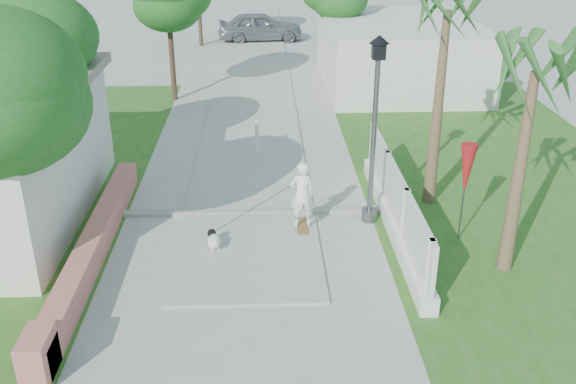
{
  "coord_description": "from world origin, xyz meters",
  "views": [
    {
      "loc": [
        0.37,
        -8.21,
        7.09
      ],
      "look_at": [
        0.92,
        4.83,
        1.1
      ],
      "focal_mm": 40.0,
      "sensor_mm": 36.0,
      "label": 1
    }
  ],
  "objects_px": {
    "street_lamp": "(374,125)",
    "bollard": "(257,136)",
    "dog": "(214,240)",
    "parked_car": "(260,27)",
    "patio_umbrella": "(467,171)",
    "skateboarder": "(266,205)"
  },
  "relations": [
    {
      "from": "bollard",
      "to": "patio_umbrella",
      "type": "bearing_deg",
      "value": -50.09
    },
    {
      "from": "street_lamp",
      "to": "bollard",
      "type": "distance_m",
      "value": 5.56
    },
    {
      "from": "patio_umbrella",
      "to": "dog",
      "type": "bearing_deg",
      "value": -177.14
    },
    {
      "from": "street_lamp",
      "to": "bollard",
      "type": "bearing_deg",
      "value": 120.96
    },
    {
      "from": "dog",
      "to": "patio_umbrella",
      "type": "bearing_deg",
      "value": -13.38
    },
    {
      "from": "skateboarder",
      "to": "dog",
      "type": "distance_m",
      "value": 1.43
    },
    {
      "from": "patio_umbrella",
      "to": "dog",
      "type": "distance_m",
      "value": 5.74
    },
    {
      "from": "street_lamp",
      "to": "skateboarder",
      "type": "relative_size",
      "value": 1.93
    },
    {
      "from": "patio_umbrella",
      "to": "skateboarder",
      "type": "bearing_deg",
      "value": 175.09
    },
    {
      "from": "dog",
      "to": "parked_car",
      "type": "xyz_separation_m",
      "value": [
        1.08,
        22.86,
        0.53
      ]
    },
    {
      "from": "street_lamp",
      "to": "parked_car",
      "type": "xyz_separation_m",
      "value": [
        -2.57,
        21.59,
        -1.66
      ]
    },
    {
      "from": "dog",
      "to": "bollard",
      "type": "bearing_deg",
      "value": 64.43
    },
    {
      "from": "dog",
      "to": "parked_car",
      "type": "height_order",
      "value": "parked_car"
    },
    {
      "from": "dog",
      "to": "street_lamp",
      "type": "bearing_deg",
      "value": 3.05
    },
    {
      "from": "skateboarder",
      "to": "parked_car",
      "type": "height_order",
      "value": "skateboarder"
    },
    {
      "from": "bollard",
      "to": "skateboarder",
      "type": "height_order",
      "value": "skateboarder"
    },
    {
      "from": "bollard",
      "to": "dog",
      "type": "xyz_separation_m",
      "value": [
        -0.95,
        -5.78,
        -0.34
      ]
    },
    {
      "from": "street_lamp",
      "to": "dog",
      "type": "bearing_deg",
      "value": -160.71
    },
    {
      "from": "bollard",
      "to": "parked_car",
      "type": "bearing_deg",
      "value": 89.56
    },
    {
      "from": "bollard",
      "to": "skateboarder",
      "type": "distance_m",
      "value": 5.13
    },
    {
      "from": "bollard",
      "to": "patio_umbrella",
      "type": "relative_size",
      "value": 0.47
    },
    {
      "from": "patio_umbrella",
      "to": "parked_car",
      "type": "xyz_separation_m",
      "value": [
        -4.47,
        22.59,
        -0.92
      ]
    }
  ]
}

